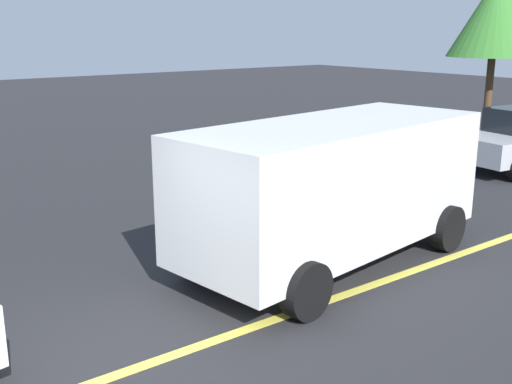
{
  "coord_description": "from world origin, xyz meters",
  "views": [
    {
      "loc": [
        -2.24,
        -5.56,
        3.57
      ],
      "look_at": [
        3.08,
        1.47,
        1.22
      ],
      "focal_mm": 43.74,
      "sensor_mm": 36.0,
      "label": 1
    }
  ],
  "objects": [
    {
      "name": "ground_plane",
      "position": [
        0.0,
        0.0,
        0.0
      ],
      "size": [
        80.0,
        80.0,
        0.0
      ],
      "primitive_type": "plane",
      "color": "#262628"
    },
    {
      "name": "lane_marking_centre",
      "position": [
        3.0,
        0.0,
        0.01
      ],
      "size": [
        28.0,
        0.16,
        0.01
      ],
      "primitive_type": "cube",
      "color": "#E0D14C"
    },
    {
      "name": "white_van",
      "position": [
        4.2,
        1.03,
        1.27
      ],
      "size": [
        5.42,
        2.82,
        2.2
      ],
      "color": "white",
      "rests_on": "ground_plane"
    },
    {
      "name": "tree_left_verge",
      "position": [
        15.8,
        5.94,
        3.9
      ],
      "size": [
        2.85,
        2.85,
        5.19
      ],
      "color": "#513823",
      "rests_on": "ground_plane"
    }
  ]
}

